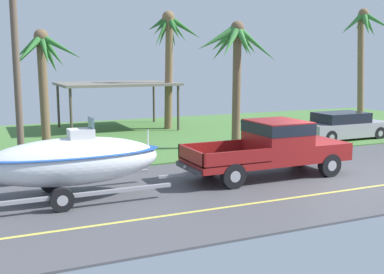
{
  "coord_description": "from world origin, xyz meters",
  "views": [
    {
      "loc": [
        -10.92,
        -12.93,
        3.96
      ],
      "look_at": [
        -4.47,
        1.34,
        1.46
      ],
      "focal_mm": 45.03,
      "sensor_mm": 36.0,
      "label": 1
    }
  ],
  "objects_px": {
    "boat_on_trailer": "(72,161)",
    "palm_tree_near_left": "(42,62)",
    "palm_tree_near_right": "(235,52)",
    "palm_tree_mid": "(363,40)",
    "carport_awning": "(116,85)",
    "pickup_truck_towing": "(276,145)",
    "palm_tree_far_left": "(170,44)",
    "utility_pole": "(15,43)",
    "parked_sedan_near": "(343,126)"
  },
  "relations": [
    {
      "from": "palm_tree_far_left",
      "to": "utility_pole",
      "type": "xyz_separation_m",
      "value": [
        -8.8,
        -7.97,
        -0.29
      ]
    },
    {
      "from": "parked_sedan_near",
      "to": "carport_awning",
      "type": "xyz_separation_m",
      "value": [
        -9.45,
        8.07,
        1.9
      ]
    },
    {
      "from": "pickup_truck_towing",
      "to": "utility_pole",
      "type": "distance_m",
      "value": 9.54
    },
    {
      "from": "pickup_truck_towing",
      "to": "carport_awning",
      "type": "bearing_deg",
      "value": 98.45
    },
    {
      "from": "pickup_truck_towing",
      "to": "parked_sedan_near",
      "type": "height_order",
      "value": "pickup_truck_towing"
    },
    {
      "from": "palm_tree_near_right",
      "to": "palm_tree_mid",
      "type": "distance_m",
      "value": 13.17
    },
    {
      "from": "palm_tree_far_left",
      "to": "utility_pole",
      "type": "height_order",
      "value": "utility_pole"
    },
    {
      "from": "boat_on_trailer",
      "to": "palm_tree_near_left",
      "type": "xyz_separation_m",
      "value": [
        0.19,
        7.0,
        2.76
      ]
    },
    {
      "from": "pickup_truck_towing",
      "to": "carport_awning",
      "type": "xyz_separation_m",
      "value": [
        -1.95,
        13.16,
        1.51
      ]
    },
    {
      "from": "boat_on_trailer",
      "to": "palm_tree_mid",
      "type": "xyz_separation_m",
      "value": [
        20.16,
        10.09,
        4.13
      ]
    },
    {
      "from": "carport_awning",
      "to": "pickup_truck_towing",
      "type": "bearing_deg",
      "value": -81.55
    },
    {
      "from": "pickup_truck_towing",
      "to": "boat_on_trailer",
      "type": "height_order",
      "value": "boat_on_trailer"
    },
    {
      "from": "palm_tree_near_right",
      "to": "palm_tree_mid",
      "type": "height_order",
      "value": "palm_tree_mid"
    },
    {
      "from": "boat_on_trailer",
      "to": "parked_sedan_near",
      "type": "xyz_separation_m",
      "value": [
        14.42,
        5.09,
        -0.45
      ]
    },
    {
      "from": "palm_tree_mid",
      "to": "utility_pole",
      "type": "xyz_separation_m",
      "value": [
        -21.21,
        -6.2,
        -0.7
      ]
    },
    {
      "from": "palm_tree_near_right",
      "to": "utility_pole",
      "type": "distance_m",
      "value": 9.18
    },
    {
      "from": "carport_awning",
      "to": "utility_pole",
      "type": "height_order",
      "value": "utility_pole"
    },
    {
      "from": "carport_awning",
      "to": "palm_tree_far_left",
      "type": "xyz_separation_m",
      "value": [
        2.77,
        -1.31,
        2.27
      ]
    },
    {
      "from": "boat_on_trailer",
      "to": "carport_awning",
      "type": "relative_size",
      "value": 0.98
    },
    {
      "from": "parked_sedan_near",
      "to": "utility_pole",
      "type": "height_order",
      "value": "utility_pole"
    },
    {
      "from": "boat_on_trailer",
      "to": "palm_tree_mid",
      "type": "relative_size",
      "value": 0.88
    },
    {
      "from": "palm_tree_near_right",
      "to": "palm_tree_far_left",
      "type": "bearing_deg",
      "value": 92.6
    },
    {
      "from": "parked_sedan_near",
      "to": "palm_tree_near_right",
      "type": "bearing_deg",
      "value": -179.04
    },
    {
      "from": "carport_awning",
      "to": "palm_tree_far_left",
      "type": "height_order",
      "value": "palm_tree_far_left"
    },
    {
      "from": "pickup_truck_towing",
      "to": "palm_tree_far_left",
      "type": "distance_m",
      "value": 12.47
    },
    {
      "from": "parked_sedan_near",
      "to": "carport_awning",
      "type": "relative_size",
      "value": 0.7
    },
    {
      "from": "carport_awning",
      "to": "palm_tree_near_left",
      "type": "height_order",
      "value": "palm_tree_near_left"
    },
    {
      "from": "boat_on_trailer",
      "to": "palm_tree_far_left",
      "type": "distance_m",
      "value": 14.64
    },
    {
      "from": "boat_on_trailer",
      "to": "carport_awning",
      "type": "height_order",
      "value": "carport_awning"
    },
    {
      "from": "carport_awning",
      "to": "palm_tree_near_left",
      "type": "distance_m",
      "value": 7.91
    },
    {
      "from": "carport_awning",
      "to": "palm_tree_near_right",
      "type": "relative_size",
      "value": 1.14
    },
    {
      "from": "palm_tree_near_left",
      "to": "carport_awning",
      "type": "bearing_deg",
      "value": 52.19
    },
    {
      "from": "carport_awning",
      "to": "palm_tree_near_left",
      "type": "xyz_separation_m",
      "value": [
        -4.78,
        -6.16,
        1.31
      ]
    },
    {
      "from": "pickup_truck_towing",
      "to": "palm_tree_far_left",
      "type": "height_order",
      "value": "palm_tree_far_left"
    },
    {
      "from": "boat_on_trailer",
      "to": "utility_pole",
      "type": "xyz_separation_m",
      "value": [
        -1.06,
        3.89,
        3.43
      ]
    },
    {
      "from": "boat_on_trailer",
      "to": "palm_tree_near_right",
      "type": "height_order",
      "value": "palm_tree_near_right"
    },
    {
      "from": "parked_sedan_near",
      "to": "utility_pole",
      "type": "distance_m",
      "value": 16.0
    },
    {
      "from": "pickup_truck_towing",
      "to": "palm_tree_mid",
      "type": "bearing_deg",
      "value": 37.33
    },
    {
      "from": "palm_tree_near_left",
      "to": "palm_tree_far_left",
      "type": "xyz_separation_m",
      "value": [
        7.55,
        4.86,
        0.96
      ]
    },
    {
      "from": "palm_tree_near_left",
      "to": "palm_tree_near_right",
      "type": "relative_size",
      "value": 0.92
    },
    {
      "from": "palm_tree_near_right",
      "to": "palm_tree_far_left",
      "type": "height_order",
      "value": "palm_tree_far_left"
    },
    {
      "from": "boat_on_trailer",
      "to": "parked_sedan_near",
      "type": "height_order",
      "value": "boat_on_trailer"
    },
    {
      "from": "carport_awning",
      "to": "palm_tree_mid",
      "type": "distance_m",
      "value": 15.72
    },
    {
      "from": "palm_tree_near_right",
      "to": "utility_pole",
      "type": "bearing_deg",
      "value": -173.11
    },
    {
      "from": "carport_awning",
      "to": "utility_pole",
      "type": "xyz_separation_m",
      "value": [
        -6.03,
        -9.28,
        1.98
      ]
    },
    {
      "from": "boat_on_trailer",
      "to": "palm_tree_near_left",
      "type": "bearing_deg",
      "value": 88.45
    },
    {
      "from": "pickup_truck_towing",
      "to": "utility_pole",
      "type": "height_order",
      "value": "utility_pole"
    },
    {
      "from": "carport_awning",
      "to": "palm_tree_near_right",
      "type": "height_order",
      "value": "palm_tree_near_right"
    },
    {
      "from": "pickup_truck_towing",
      "to": "palm_tree_near_right",
      "type": "relative_size",
      "value": 1.06
    },
    {
      "from": "parked_sedan_near",
      "to": "boat_on_trailer",
      "type": "bearing_deg",
      "value": -160.54
    }
  ]
}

